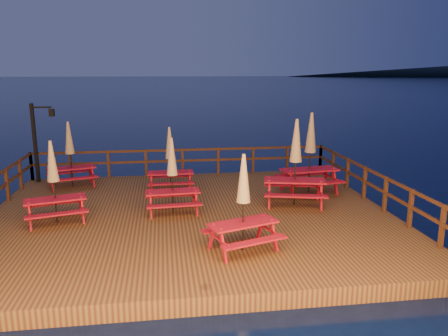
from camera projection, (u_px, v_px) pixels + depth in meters
The scene contains 12 objects.
ground at pixel (191, 226), 13.25m from camera, with size 500.00×500.00×0.00m, color #050F32.
deck at pixel (191, 219), 13.21m from camera, with size 12.00×10.00×0.40m, color #4B2718.
deck_piles at pixel (191, 235), 13.32m from camera, with size 11.44×9.44×1.40m.
railing at pixel (187, 175), 14.71m from camera, with size 11.80×9.75×1.10m.
lamp_post at pixel (39, 136), 16.42m from camera, with size 0.85×0.18×3.00m.
picnic_table_0 at pixel (295, 161), 13.66m from camera, with size 2.23×1.98×2.75m.
picnic_table_1 at pixel (243, 201), 10.22m from camera, with size 2.00×1.82×2.36m.
picnic_table_2 at pixel (172, 175), 12.92m from camera, with size 1.69×1.42×2.30m.
picnic_table_3 at pixel (310, 152), 15.06m from camera, with size 2.15×1.84×2.80m.
picnic_table_4 at pixel (53, 181), 12.12m from camera, with size 1.94×1.74×2.34m.
picnic_table_5 at pixel (170, 158), 15.32m from camera, with size 1.61×1.32×2.29m.
picnic_table_6 at pixel (70, 153), 15.86m from camera, with size 2.03×1.83×2.41m.
Camera 1 is at (-0.74, -12.55, 4.67)m, focal length 35.00 mm.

